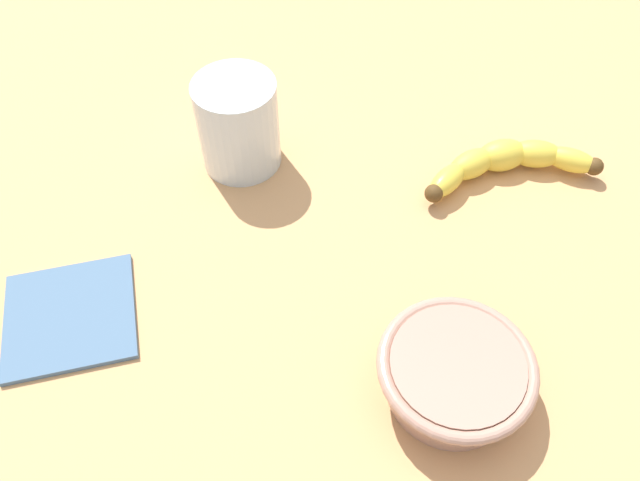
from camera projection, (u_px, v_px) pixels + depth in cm
name	position (u px, v px, depth cm)	size (l,w,h in cm)	color
wooden_tabletop	(327.00, 237.00, 69.14)	(120.00, 120.00, 3.00)	tan
banana	(506.00, 162.00, 71.47)	(11.82, 19.24, 3.68)	yellow
smoothie_glass	(239.00, 127.00, 70.46)	(9.09, 9.09, 10.72)	silver
ceramic_bowl	(454.00, 374.00, 54.32)	(13.64, 13.64, 4.95)	tan
folded_napkin	(70.00, 316.00, 60.91)	(11.94, 12.21, 0.60)	slate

